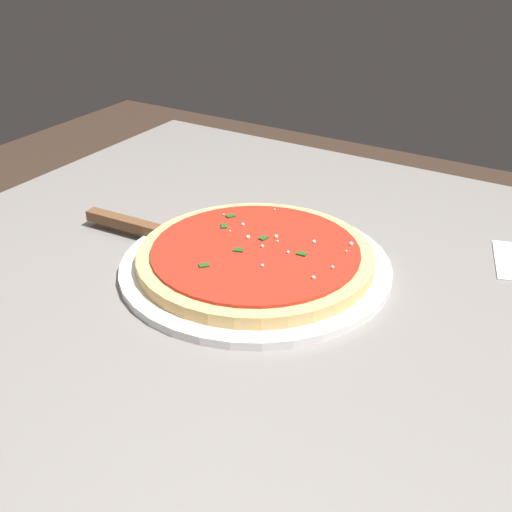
{
  "coord_description": "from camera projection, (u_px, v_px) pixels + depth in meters",
  "views": [
    {
      "loc": [
        0.34,
        -0.63,
        1.16
      ],
      "look_at": [
        -0.04,
        0.0,
        0.76
      ],
      "focal_mm": 47.54,
      "sensor_mm": 36.0,
      "label": 1
    }
  ],
  "objects": [
    {
      "name": "pizza",
      "position": [
        256.0,
        256.0,
        0.84
      ],
      "size": [
        0.29,
        0.29,
        0.02
      ],
      "color": "#DBB26B",
      "rests_on": "serving_plate"
    },
    {
      "name": "serving_plate",
      "position": [
        256.0,
        266.0,
        0.85
      ],
      "size": [
        0.34,
        0.34,
        0.01
      ],
      "primitive_type": "cylinder",
      "color": "white",
      "rests_on": "restaurant_table"
    },
    {
      "name": "pizza_server",
      "position": [
        150.0,
        231.0,
        0.91
      ],
      "size": [
        0.22,
        0.07,
        0.01
      ],
      "color": "silver",
      "rests_on": "serving_plate"
    },
    {
      "name": "restaurant_table",
      "position": [
        281.0,
        364.0,
        0.89
      ],
      "size": [
        1.02,
        0.89,
        0.74
      ],
      "color": "black",
      "rests_on": "ground_plane"
    }
  ]
}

